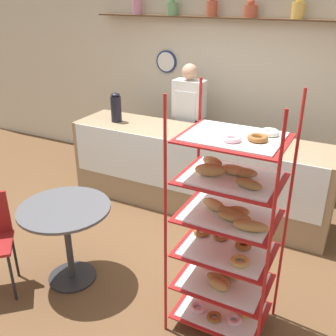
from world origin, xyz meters
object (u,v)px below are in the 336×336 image
(person_worker, at_px, (189,121))
(cafe_table, at_px, (66,225))
(donut_tray_counter, at_px, (229,138))
(pastry_rack, at_px, (228,230))
(coffee_carafe, at_px, (116,108))

(person_worker, relative_size, cafe_table, 2.05)
(donut_tray_counter, bearing_deg, pastry_rack, -70.51)
(person_worker, distance_m, coffee_carafe, 0.97)
(person_worker, height_order, coffee_carafe, person_worker)
(pastry_rack, distance_m, donut_tray_counter, 1.74)
(pastry_rack, height_order, coffee_carafe, pastry_rack)
(person_worker, height_order, donut_tray_counter, person_worker)
(pastry_rack, distance_m, cafe_table, 1.47)
(cafe_table, distance_m, coffee_carafe, 1.93)
(pastry_rack, xyz_separation_m, person_worker, (-1.33, 2.21, 0.02))
(cafe_table, bearing_deg, pastry_rack, 5.09)
(pastry_rack, bearing_deg, donut_tray_counter, 109.49)
(pastry_rack, relative_size, cafe_table, 2.37)
(cafe_table, height_order, donut_tray_counter, donut_tray_counter)
(person_worker, bearing_deg, cafe_table, -92.40)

